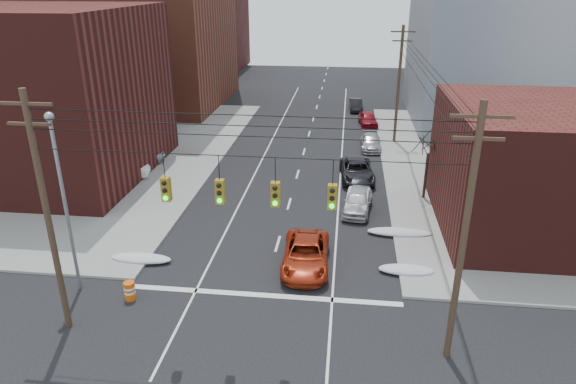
% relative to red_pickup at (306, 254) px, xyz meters
% --- Properties ---
extents(sidewalk_nw, '(40.00, 40.00, 0.15)m').
position_rel_red_pickup_xyz_m(sidewalk_nw, '(-28.91, 17.42, -0.68)').
color(sidewalk_nw, gray).
rests_on(sidewalk_nw, ground).
extents(building_brick_near, '(20.00, 16.00, 13.00)m').
position_rel_red_pickup_xyz_m(building_brick_near, '(-23.91, 12.42, 5.75)').
color(building_brick_near, '#481815').
rests_on(building_brick_near, ground).
extents(building_brick_far, '(22.00, 18.00, 12.00)m').
position_rel_red_pickup_xyz_m(building_brick_far, '(-27.91, 64.42, 5.25)').
color(building_brick_far, '#481815').
rests_on(building_brick_far, ground).
extents(building_office, '(22.00, 20.00, 25.00)m').
position_rel_red_pickup_xyz_m(building_office, '(20.09, 34.42, 11.75)').
color(building_office, gray).
rests_on(building_office, ground).
extents(building_glass, '(20.00, 18.00, 22.00)m').
position_rel_red_pickup_xyz_m(building_glass, '(22.09, 60.42, 10.25)').
color(building_glass, gray).
rests_on(building_glass, ground).
extents(utility_pole_left, '(2.20, 0.28, 11.00)m').
position_rel_red_pickup_xyz_m(utility_pole_left, '(-10.41, -6.58, 5.03)').
color(utility_pole_left, '#473323').
rests_on(utility_pole_left, ground).
extents(utility_pole_right, '(2.20, 0.28, 11.00)m').
position_rel_red_pickup_xyz_m(utility_pole_right, '(6.59, -6.58, 5.03)').
color(utility_pole_right, '#473323').
rests_on(utility_pole_right, ground).
extents(utility_pole_far, '(2.20, 0.28, 11.00)m').
position_rel_red_pickup_xyz_m(utility_pole_far, '(6.59, 24.42, 5.03)').
color(utility_pole_far, '#473323').
rests_on(utility_pole_far, ground).
extents(traffic_signals, '(17.00, 0.42, 2.02)m').
position_rel_red_pickup_xyz_m(traffic_signals, '(-1.81, -6.61, 6.41)').
color(traffic_signals, black).
rests_on(traffic_signals, ground).
extents(street_light, '(0.44, 0.44, 9.32)m').
position_rel_red_pickup_xyz_m(street_light, '(-11.41, -3.58, 4.79)').
color(street_light, gray).
rests_on(street_light, ground).
extents(bare_tree, '(2.09, 2.20, 4.93)m').
position_rel_red_pickup_xyz_m(bare_tree, '(7.68, 10.42, 1.57)').
color(bare_tree, black).
rests_on(bare_tree, ground).
extents(snow_nw, '(3.50, 1.08, 0.42)m').
position_rel_red_pickup_xyz_m(snow_nw, '(-9.31, -0.58, -0.54)').
color(snow_nw, silver).
rests_on(snow_nw, ground).
extents(snow_ne, '(3.00, 1.08, 0.42)m').
position_rel_red_pickup_xyz_m(snow_ne, '(5.49, -0.08, -0.54)').
color(snow_ne, silver).
rests_on(snow_ne, ground).
extents(snow_east_far, '(4.00, 1.08, 0.42)m').
position_rel_red_pickup_xyz_m(snow_east_far, '(5.49, 4.42, -0.54)').
color(snow_east_far, silver).
rests_on(snow_east_far, ground).
extents(red_pickup, '(2.68, 5.51, 1.51)m').
position_rel_red_pickup_xyz_m(red_pickup, '(0.00, 0.00, 0.00)').
color(red_pickup, '#98250D').
rests_on(red_pickup, ground).
extents(parked_car_a, '(2.33, 4.67, 1.53)m').
position_rel_red_pickup_xyz_m(parked_car_a, '(2.89, 7.70, 0.01)').
color(parked_car_a, '#B9B9BE').
rests_on(parked_car_a, ground).
extents(parked_car_b, '(1.83, 4.26, 1.36)m').
position_rel_red_pickup_xyz_m(parked_car_b, '(2.89, 7.86, -0.07)').
color(parked_car_b, white).
rests_on(parked_car_b, ground).
extents(parked_car_c, '(2.94, 5.62, 1.51)m').
position_rel_red_pickup_xyz_m(parked_car_c, '(2.89, 13.74, -0.00)').
color(parked_car_c, black).
rests_on(parked_car_c, ground).
extents(parked_car_d, '(1.88, 4.53, 1.31)m').
position_rel_red_pickup_xyz_m(parked_car_d, '(4.25, 22.03, -0.10)').
color(parked_car_d, '#A5A5A9').
rests_on(parked_car_d, ground).
extents(parked_car_e, '(2.27, 4.55, 1.49)m').
position_rel_red_pickup_xyz_m(parked_car_e, '(4.20, 30.26, -0.01)').
color(parked_car_e, maroon).
rests_on(parked_car_e, ground).
extents(parked_car_f, '(1.70, 4.27, 1.38)m').
position_rel_red_pickup_xyz_m(parked_car_f, '(2.89, 37.19, -0.06)').
color(parked_car_f, black).
rests_on(parked_car_f, ground).
extents(lot_car_a, '(4.97, 2.63, 1.56)m').
position_rel_red_pickup_xyz_m(lot_car_a, '(-15.92, 11.65, 0.17)').
color(lot_car_a, white).
rests_on(lot_car_a, sidewalk_nw).
extents(lot_car_b, '(6.17, 4.56, 1.56)m').
position_rel_red_pickup_xyz_m(lot_car_b, '(-16.26, 15.11, 0.17)').
color(lot_car_b, '#A8A8AD').
rests_on(lot_car_b, sidewalk_nw).
extents(lot_car_c, '(5.64, 3.18, 1.54)m').
position_rel_red_pickup_xyz_m(lot_car_c, '(-21.20, 14.73, 0.17)').
color(lot_car_c, black).
rests_on(lot_car_c, sidewalk_nw).
extents(lot_car_d, '(3.99, 2.90, 1.26)m').
position_rel_red_pickup_xyz_m(lot_car_d, '(-21.22, 17.54, 0.03)').
color(lot_car_d, '#A7A7AC').
rests_on(lot_car_d, sidewalk_nw).
extents(construction_barrel, '(0.68, 0.68, 0.97)m').
position_rel_red_pickup_xyz_m(construction_barrel, '(-8.43, -4.19, -0.25)').
color(construction_barrel, '#DB530B').
rests_on(construction_barrel, ground).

